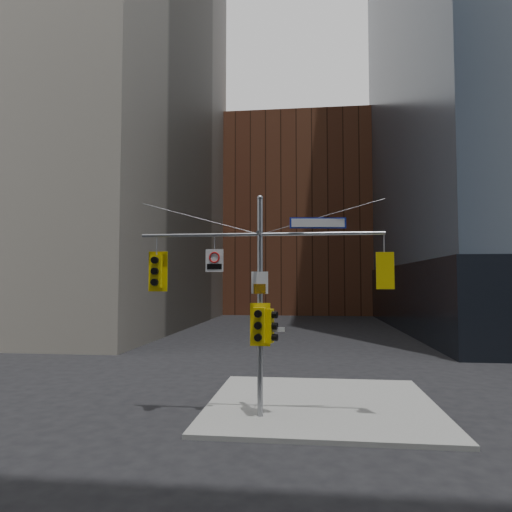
% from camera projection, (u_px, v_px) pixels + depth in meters
% --- Properties ---
extents(ground, '(160.00, 160.00, 0.00)m').
position_uv_depth(ground, '(252.00, 443.00, 12.59)').
color(ground, black).
rests_on(ground, ground).
extents(sidewalk_corner, '(8.00, 8.00, 0.15)m').
position_uv_depth(sidewalk_corner, '(321.00, 404.00, 16.33)').
color(sidewalk_corner, gray).
rests_on(sidewalk_corner, ground).
extents(brick_midrise, '(26.00, 20.00, 28.00)m').
position_uv_depth(brick_midrise, '(298.00, 221.00, 70.91)').
color(brick_midrise, brown).
rests_on(brick_midrise, ground).
extents(signal_assembly, '(8.00, 0.80, 7.30)m').
position_uv_depth(signal_assembly, '(260.00, 283.00, 14.82)').
color(signal_assembly, gray).
rests_on(signal_assembly, ground).
extents(traffic_light_west_arm, '(0.65, 0.52, 1.36)m').
position_uv_depth(traffic_light_west_arm, '(157.00, 271.00, 15.26)').
color(traffic_light_west_arm, yellow).
rests_on(traffic_light_west_arm, ground).
extents(traffic_light_east_arm, '(0.56, 0.44, 1.16)m').
position_uv_depth(traffic_light_east_arm, '(384.00, 271.00, 14.39)').
color(traffic_light_east_arm, yellow).
rests_on(traffic_light_east_arm, ground).
extents(traffic_light_pole_side, '(0.47, 0.40, 1.08)m').
position_uv_depth(traffic_light_pole_side, '(270.00, 326.00, 14.70)').
color(traffic_light_pole_side, yellow).
rests_on(traffic_light_pole_side, ground).
extents(traffic_light_pole_front, '(0.66, 0.53, 1.37)m').
position_uv_depth(traffic_light_pole_front, '(259.00, 325.00, 14.48)').
color(traffic_light_pole_front, yellow).
rests_on(traffic_light_pole_front, ground).
extents(street_sign_blade, '(1.82, 0.27, 0.36)m').
position_uv_depth(street_sign_blade, '(318.00, 223.00, 14.72)').
color(street_sign_blade, '#102499').
rests_on(street_sign_blade, ground).
extents(regulatory_sign_arm, '(0.60, 0.09, 0.75)m').
position_uv_depth(regulatory_sign_arm, '(214.00, 260.00, 15.02)').
color(regulatory_sign_arm, silver).
rests_on(regulatory_sign_arm, ground).
extents(regulatory_sign_pole, '(0.55, 0.08, 0.72)m').
position_uv_depth(regulatory_sign_pole, '(260.00, 283.00, 14.71)').
color(regulatory_sign_pole, silver).
rests_on(regulatory_sign_pole, ground).
extents(street_blade_ew, '(0.70, 0.04, 0.14)m').
position_uv_depth(street_blade_ew, '(274.00, 329.00, 14.69)').
color(street_blade_ew, silver).
rests_on(street_blade_ew, ground).
extents(street_blade_ns, '(0.05, 0.79, 0.16)m').
position_uv_depth(street_blade_ns, '(262.00, 332.00, 15.18)').
color(street_blade_ns, '#145926').
rests_on(street_blade_ns, ground).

